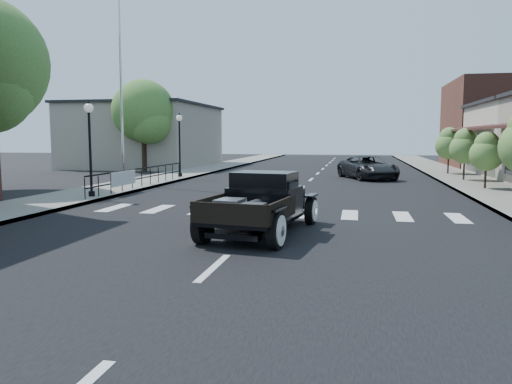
# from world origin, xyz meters

# --- Properties ---
(ground) EXTENTS (120.00, 120.00, 0.00)m
(ground) POSITION_xyz_m (0.00, 0.00, 0.00)
(ground) COLOR black
(ground) RESTS_ON ground
(road) EXTENTS (14.00, 80.00, 0.02)m
(road) POSITION_xyz_m (0.00, 15.00, 0.01)
(road) COLOR black
(road) RESTS_ON ground
(road_markings) EXTENTS (12.00, 60.00, 0.06)m
(road_markings) POSITION_xyz_m (0.00, 10.00, 0.00)
(road_markings) COLOR silver
(road_markings) RESTS_ON ground
(sidewalk_left) EXTENTS (3.00, 80.00, 0.15)m
(sidewalk_left) POSITION_xyz_m (-8.50, 15.00, 0.07)
(sidewalk_left) COLOR gray
(sidewalk_left) RESTS_ON ground
(sidewalk_right) EXTENTS (3.00, 80.00, 0.15)m
(sidewalk_right) POSITION_xyz_m (8.50, 15.00, 0.07)
(sidewalk_right) COLOR gray
(sidewalk_right) RESTS_ON ground
(low_building_left) EXTENTS (10.00, 12.00, 5.00)m
(low_building_left) POSITION_xyz_m (-15.00, 28.00, 2.50)
(low_building_left) COLOR #9D9384
(low_building_left) RESTS_ON ground
(railing) EXTENTS (0.08, 10.00, 1.00)m
(railing) POSITION_xyz_m (-7.30, 10.00, 0.65)
(railing) COLOR black
(railing) RESTS_ON sidewalk_left
(banner) EXTENTS (0.04, 2.20, 0.60)m
(banner) POSITION_xyz_m (-7.22, 8.00, 0.45)
(banner) COLOR silver
(banner) RESTS_ON sidewalk_left
(lamp_post_b) EXTENTS (0.36, 0.36, 3.72)m
(lamp_post_b) POSITION_xyz_m (-7.60, 6.00, 2.01)
(lamp_post_b) COLOR black
(lamp_post_b) RESTS_ON sidewalk_left
(lamp_post_c) EXTENTS (0.36, 0.36, 3.72)m
(lamp_post_c) POSITION_xyz_m (-7.60, 16.00, 2.01)
(lamp_post_c) COLOR black
(lamp_post_c) RESTS_ON sidewalk_left
(flagpole) EXTENTS (0.12, 0.12, 10.84)m
(flagpole) POSITION_xyz_m (-9.20, 12.00, 5.57)
(flagpole) COLOR silver
(flagpole) RESTS_ON sidewalk_left
(big_tree_far) EXTENTS (4.47, 4.47, 6.57)m
(big_tree_far) POSITION_xyz_m (-12.50, 22.00, 3.28)
(big_tree_far) COLOR #497733
(big_tree_far) RESTS_ON ground
(small_tree_c) EXTENTS (1.47, 1.47, 2.45)m
(small_tree_c) POSITION_xyz_m (8.30, 12.36, 1.38)
(small_tree_c) COLOR #547B38
(small_tree_c) RESTS_ON sidewalk_right
(small_tree_d) EXTENTS (1.61, 1.61, 2.69)m
(small_tree_d) POSITION_xyz_m (8.30, 17.03, 1.49)
(small_tree_d) COLOR #547B38
(small_tree_d) RESTS_ON sidewalk_right
(small_tree_e) EXTENTS (1.69, 1.69, 2.82)m
(small_tree_e) POSITION_xyz_m (8.30, 21.89, 1.56)
(small_tree_e) COLOR #547B38
(small_tree_e) RESTS_ON sidewalk_right
(hotrod_pickup) EXTENTS (2.81, 4.90, 1.61)m
(hotrod_pickup) POSITION_xyz_m (0.25, 0.50, 0.80)
(hotrod_pickup) COLOR black
(hotrod_pickup) RESTS_ON ground
(second_car) EXTENTS (3.93, 5.36, 1.35)m
(second_car) POSITION_xyz_m (3.22, 18.17, 0.68)
(second_car) COLOR black
(second_car) RESTS_ON ground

